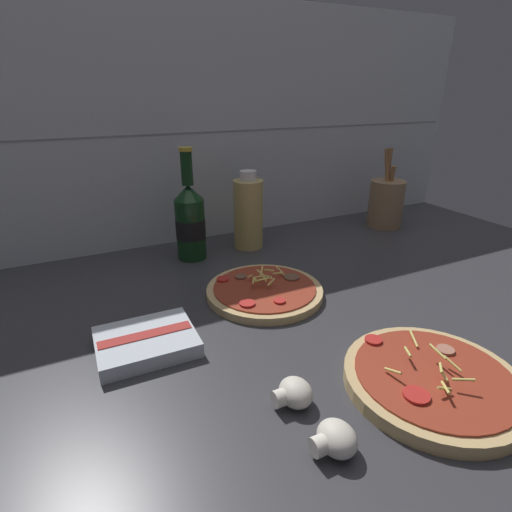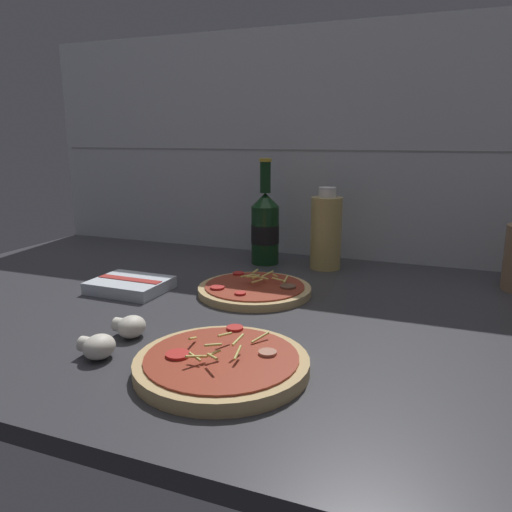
# 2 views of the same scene
# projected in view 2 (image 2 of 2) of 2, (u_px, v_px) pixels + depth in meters

# --- Properties ---
(counter_slab) EXTENTS (1.60, 0.90, 0.03)m
(counter_slab) POSITION_uv_depth(u_px,v_px,m) (253.00, 315.00, 0.92)
(counter_slab) COLOR #38383D
(counter_slab) RESTS_ON ground
(tile_backsplash) EXTENTS (1.60, 0.01, 0.60)m
(tile_backsplash) POSITION_uv_depth(u_px,v_px,m) (320.00, 150.00, 1.26)
(tile_backsplash) COLOR silver
(tile_backsplash) RESTS_ON ground
(pizza_near) EXTENTS (0.24, 0.24, 0.05)m
(pizza_near) POSITION_uv_depth(u_px,v_px,m) (222.00, 364.00, 0.67)
(pizza_near) COLOR tan
(pizza_near) RESTS_ON counter_slab
(pizza_far) EXTENTS (0.23, 0.23, 0.05)m
(pizza_far) POSITION_uv_depth(u_px,v_px,m) (255.00, 289.00, 1.00)
(pizza_far) COLOR tan
(pizza_far) RESTS_ON counter_slab
(beer_bottle) EXTENTS (0.07, 0.07, 0.26)m
(beer_bottle) POSITION_uv_depth(u_px,v_px,m) (265.00, 227.00, 1.23)
(beer_bottle) COLOR #143819
(beer_bottle) RESTS_ON counter_slab
(oil_bottle) EXTENTS (0.07, 0.07, 0.19)m
(oil_bottle) POSITION_uv_depth(u_px,v_px,m) (326.00, 232.00, 1.18)
(oil_bottle) COLOR #D6B766
(oil_bottle) RESTS_ON counter_slab
(mushroom_left) EXTENTS (0.05, 0.05, 0.04)m
(mushroom_left) POSITION_uv_depth(u_px,v_px,m) (98.00, 347.00, 0.71)
(mushroom_left) COLOR white
(mushroom_left) RESTS_ON counter_slab
(mushroom_right) EXTENTS (0.05, 0.05, 0.03)m
(mushroom_right) POSITION_uv_depth(u_px,v_px,m) (130.00, 326.00, 0.78)
(mushroom_right) COLOR white
(mushroom_right) RESTS_ON counter_slab
(dish_towel) EXTENTS (0.15, 0.12, 0.03)m
(dish_towel) POSITION_uv_depth(u_px,v_px,m) (130.00, 285.00, 1.02)
(dish_towel) COLOR silver
(dish_towel) RESTS_ON counter_slab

